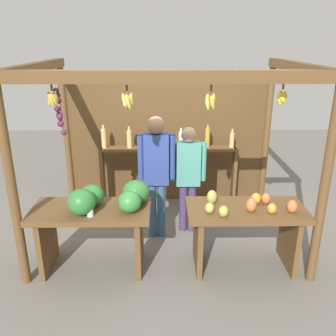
% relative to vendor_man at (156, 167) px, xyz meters
% --- Properties ---
extents(ground_plane, '(12.00, 12.00, 0.00)m').
position_rel_vendor_man_xyz_m(ground_plane, '(0.15, 0.10, -1.01)').
color(ground_plane, slate).
rests_on(ground_plane, ground).
extents(market_stall, '(3.32, 2.28, 2.30)m').
position_rel_vendor_man_xyz_m(market_stall, '(0.14, 0.60, 0.35)').
color(market_stall, brown).
rests_on(market_stall, ground).
extents(fruit_counter_left, '(1.38, 0.69, 1.06)m').
position_rel_vendor_man_xyz_m(fruit_counter_left, '(-0.63, -0.70, -0.30)').
color(fruit_counter_left, brown).
rests_on(fruit_counter_left, ground).
extents(fruit_counter_right, '(1.34, 0.64, 0.93)m').
position_rel_vendor_man_xyz_m(fruit_counter_right, '(1.03, -0.71, -0.43)').
color(fruit_counter_right, brown).
rests_on(fruit_counter_right, ground).
extents(bottle_shelf_unit, '(2.13, 0.22, 1.35)m').
position_rel_vendor_man_xyz_m(bottle_shelf_unit, '(0.16, 0.92, -0.21)').
color(bottle_shelf_unit, brown).
rests_on(bottle_shelf_unit, ground).
extents(vendor_man, '(0.48, 0.23, 1.68)m').
position_rel_vendor_man_xyz_m(vendor_man, '(0.00, 0.00, 0.00)').
color(vendor_man, '#2D577D').
rests_on(vendor_man, ground).
extents(vendor_woman, '(0.48, 0.20, 1.50)m').
position_rel_vendor_man_xyz_m(vendor_woman, '(0.42, 0.16, -0.12)').
color(vendor_woman, '#46335D').
rests_on(vendor_woman, ground).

